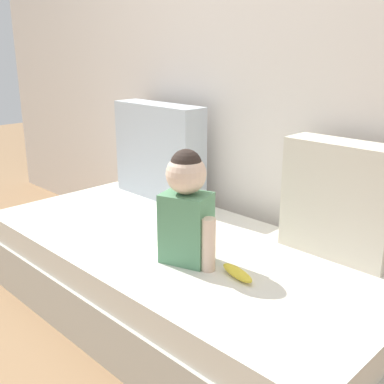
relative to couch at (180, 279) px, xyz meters
name	(u,v)px	position (x,y,z in m)	size (l,w,h in m)	color
ground_plane	(180,315)	(0.00, 0.00, -0.19)	(12.00, 12.00, 0.00)	#93704C
back_wall	(269,49)	(0.00, 0.61, 1.01)	(5.23, 0.10, 2.40)	silver
couch	(180,279)	(0.00, 0.00, 0.00)	(2.03, 0.95, 0.38)	beige
throw_pillow_left	(159,151)	(-0.56, 0.38, 0.46)	(0.59, 0.16, 0.53)	#B2BCC6
throw_pillow_right	(340,200)	(0.56, 0.38, 0.43)	(0.47, 0.16, 0.48)	beige
toddler	(186,206)	(0.16, -0.11, 0.42)	(0.30, 0.20, 0.46)	#568E66
banana	(237,273)	(0.41, -0.08, 0.21)	(0.17, 0.04, 0.04)	yellow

